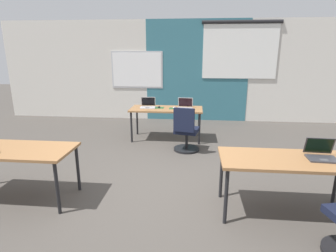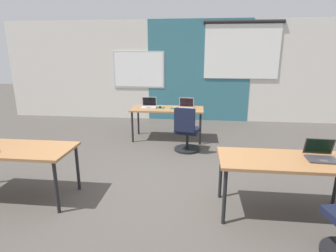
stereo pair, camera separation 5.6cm
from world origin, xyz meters
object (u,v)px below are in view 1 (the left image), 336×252
Objects in this scene: laptop_far_right at (185,106)px; mouse_far_right at (174,108)px; desk_near_left at (12,153)px; mouse_far_left at (159,107)px; laptop_near_right_end at (321,154)px; desk_far_center at (166,111)px; chair_far_right at (186,133)px; laptop_far_left at (148,105)px; desk_near_right at (288,163)px.

laptop_far_right is 0.24m from mouse_far_right.
desk_near_left is 15.99× the size of mouse_far_left.
laptop_near_right_end reaches higher than desk_near_left.
mouse_far_left reaches higher than desk_near_left.
desk_far_center is at bearing -173.98° from laptop_far_right.
mouse_far_left is at bearing 173.56° from mouse_far_right.
desk_near_left is at bearing -176.07° from laptop_near_right_end.
chair_far_right is at bearing -68.61° from mouse_far_right.
mouse_far_left is (0.25, -0.01, -0.03)m from laptop_far_left.
laptop_far_left is (-0.42, 0.04, 0.11)m from desk_far_center.
desk_near_left is 1.00× the size of desk_near_right.
laptop_near_right_end is at bearing -52.11° from desk_far_center.
chair_far_right is at bearing -81.80° from laptop_far_right.
mouse_far_right is at bearing 119.40° from desk_near_right.
desk_near_right is 2.43m from chair_far_right.
desk_near_right is at bearing 0.00° from desk_near_left.
laptop_far_left is at bearing -29.94° from chair_far_right.
chair_far_right is at bearing -58.07° from desk_far_center.
mouse_far_right is at bearing -170.37° from laptop_far_right.
laptop_far_right is (2.16, 2.81, 0.11)m from desk_near_left.
desk_near_left is 3.55m from laptop_far_right.
laptop_near_right_end is (3.89, 0.05, 0.11)m from desk_near_left.
chair_far_right is at bearing -45.85° from laptop_far_left.
desk_near_left is 14.33× the size of mouse_far_right.
chair_far_right is (-1.67, 1.99, -0.39)m from laptop_near_right_end.
desk_near_right is 4.57× the size of laptop_far_right.
chair_far_right is at bearing 122.03° from desk_near_right.
mouse_far_left is at bearing 132.90° from laptop_near_right_end.
chair_far_right is (-1.28, 2.05, -0.28)m from desk_near_right.
laptop_near_right_end is 0.99× the size of laptop_far_right.
mouse_far_left is at bearing -6.42° from laptop_far_left.
mouse_far_right reaches higher than desk_near_left.
laptop_far_left is at bearing 64.97° from desk_near_left.
desk_near_left is at bearing -124.63° from mouse_far_right.
mouse_far_right reaches higher than desk_far_center.
laptop_near_right_end is at bearing -54.40° from mouse_far_right.
laptop_near_right_end is 3.61m from mouse_far_left.
mouse_far_left is at bearing 60.89° from desk_near_left.
mouse_far_right is 0.88m from chair_far_right.
mouse_far_right is at bearing 55.37° from desk_near_left.
desk_near_right is 14.33× the size of mouse_far_right.
mouse_far_left is 0.11× the size of chair_far_right.
desk_far_center is (1.75, 2.80, 0.00)m from desk_near_left.
desk_far_center is at bearing 131.02° from laptop_near_right_end.
laptop_far_right is (0.59, -0.02, 0.03)m from mouse_far_left.
laptop_far_left reaches higher than desk_far_center.
laptop_near_right_end is (0.39, 0.05, 0.11)m from desk_near_right.
desk_near_right is 3.12m from laptop_far_right.
laptop_near_right_end reaches higher than desk_far_center.
laptop_far_left reaches higher than mouse_far_left.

